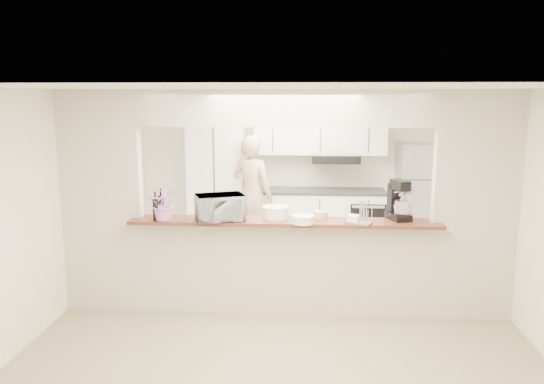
# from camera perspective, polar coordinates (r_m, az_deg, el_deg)

# --- Properties ---
(floor) EXTENTS (6.00, 6.00, 0.00)m
(floor) POSITION_cam_1_polar(r_m,az_deg,el_deg) (6.20, 1.29, -12.76)
(floor) COLOR tan
(floor) RESTS_ON ground
(tile_overlay) EXTENTS (5.00, 2.90, 0.01)m
(tile_overlay) POSITION_cam_1_polar(r_m,az_deg,el_deg) (7.65, 1.80, -8.16)
(tile_overlay) COLOR silver
(tile_overlay) RESTS_ON floor
(partition) EXTENTS (5.00, 0.15, 2.50)m
(partition) POSITION_cam_1_polar(r_m,az_deg,el_deg) (5.78, 1.35, 0.87)
(partition) COLOR beige
(partition) RESTS_ON floor
(bar_counter) EXTENTS (3.40, 0.38, 1.09)m
(bar_counter) POSITION_cam_1_polar(r_m,az_deg,el_deg) (6.00, 1.31, -7.71)
(bar_counter) COLOR beige
(bar_counter) RESTS_ON floor
(kitchen_cabinets) EXTENTS (3.15, 0.62, 2.25)m
(kitchen_cabinets) POSITION_cam_1_polar(r_m,az_deg,el_deg) (8.56, 0.87, 0.54)
(kitchen_cabinets) COLOR white
(kitchen_cabinets) RESTS_ON floor
(refrigerator) EXTENTS (0.75, 0.70, 1.70)m
(refrigerator) POSITION_cam_1_polar(r_m,az_deg,el_deg) (8.69, 15.73, -0.54)
(refrigerator) COLOR #A3A3A8
(refrigerator) RESTS_ON floor
(flower_left) EXTENTS (0.33, 0.29, 0.36)m
(flower_left) POSITION_cam_1_polar(r_m,az_deg,el_deg) (5.88, -11.49, -1.31)
(flower_left) COLOR #E77AD0
(flower_left) RESTS_ON bar_counter
(wine_bottle_a) EXTENTS (0.06, 0.06, 0.32)m
(wine_bottle_a) POSITION_cam_1_polar(r_m,az_deg,el_deg) (6.12, -11.84, -1.38)
(wine_bottle_a) COLOR black
(wine_bottle_a) RESTS_ON bar_counter
(wine_bottle_b) EXTENTS (0.06, 0.06, 0.32)m
(wine_bottle_b) POSITION_cam_1_polar(r_m,az_deg,el_deg) (5.91, -12.41, -1.80)
(wine_bottle_b) COLOR black
(wine_bottle_b) RESTS_ON bar_counter
(toaster_oven) EXTENTS (0.60, 0.51, 0.28)m
(toaster_oven) POSITION_cam_1_polar(r_m,az_deg,el_deg) (5.80, -5.62, -1.67)
(toaster_oven) COLOR #9F9FA3
(toaster_oven) RESTS_ON bar_counter
(serving_bowls) EXTENTS (0.34, 0.34, 0.22)m
(serving_bowls) POSITION_cam_1_polar(r_m,az_deg,el_deg) (5.95, -5.39, -1.65)
(serving_bowls) COLOR white
(serving_bowls) RESTS_ON bar_counter
(plate_stack_a) EXTENTS (0.29, 0.29, 0.13)m
(plate_stack_a) POSITION_cam_1_polar(r_m,az_deg,el_deg) (5.88, 0.39, -2.20)
(plate_stack_a) COLOR white
(plate_stack_a) RESTS_ON bar_counter
(plate_stack_b) EXTENTS (0.25, 0.25, 0.09)m
(plate_stack_b) POSITION_cam_1_polar(r_m,az_deg,el_deg) (5.66, 3.35, -2.95)
(plate_stack_b) COLOR white
(plate_stack_b) RESTS_ON bar_counter
(red_bowl) EXTENTS (0.14, 0.14, 0.06)m
(red_bowl) POSITION_cam_1_polar(r_m,az_deg,el_deg) (5.82, 3.30, -2.70)
(red_bowl) COLOR maroon
(red_bowl) RESTS_ON bar_counter
(tan_bowl) EXTENTS (0.16, 0.16, 0.07)m
(tan_bowl) POSITION_cam_1_polar(r_m,az_deg,el_deg) (5.93, 5.24, -2.44)
(tan_bowl) COLOR beige
(tan_bowl) RESTS_ON bar_counter
(utensil_caddy) EXTENTS (0.31, 0.25, 0.25)m
(utensil_caddy) POSITION_cam_1_polar(r_m,az_deg,el_deg) (5.71, 9.33, -2.32)
(utensil_caddy) COLOR silver
(utensil_caddy) RESTS_ON bar_counter
(stand_mixer) EXTENTS (0.28, 0.34, 0.44)m
(stand_mixer) POSITION_cam_1_polar(r_m,az_deg,el_deg) (5.96, 13.42, -1.03)
(stand_mixer) COLOR black
(stand_mixer) RESTS_ON bar_counter
(flower_right) EXTENTS (0.29, 0.29, 0.39)m
(flower_right) POSITION_cam_1_polar(r_m,az_deg,el_deg) (5.96, 13.96, -1.07)
(flower_right) COLOR #B565BC
(flower_right) RESTS_ON bar_counter
(person) EXTENTS (0.79, 0.66, 1.84)m
(person) POSITION_cam_1_polar(r_m,az_deg,el_deg) (8.18, -2.18, -0.33)
(person) COLOR tan
(person) RESTS_ON floor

